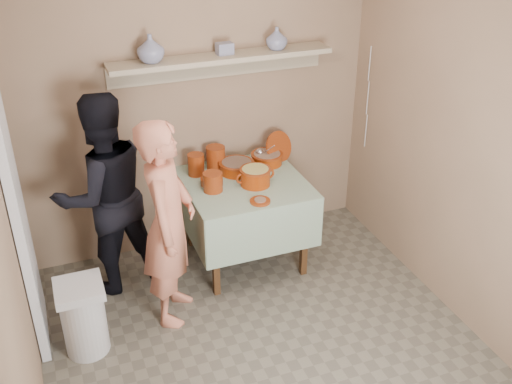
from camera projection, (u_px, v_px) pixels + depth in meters
name	position (u px, v px, depth m)	size (l,w,h in m)	color
ground	(275.00, 365.00, 4.12)	(3.50, 3.50, 0.00)	#615B4C
tile_panel	(18.00, 214.00, 3.96)	(0.06, 0.70, 2.00)	silver
plate_stack_a	(196.00, 165.00, 4.94)	(0.14, 0.14, 0.18)	maroon
plate_stack_b	(216.00, 157.00, 5.05)	(0.16, 0.16, 0.19)	maroon
bowl_stack	(213.00, 182.00, 4.70)	(0.16, 0.16, 0.16)	maroon
empty_bowl	(212.00, 181.00, 4.82)	(0.18, 0.18, 0.05)	maroon
propped_lid	(279.00, 147.00, 5.19)	(0.28, 0.28, 0.02)	maroon
vase_right	(277.00, 38.00, 4.78)	(0.17, 0.17, 0.18)	navy
vase_left	(150.00, 48.00, 4.46)	(0.20, 0.20, 0.21)	navy
ceramic_box	(225.00, 49.00, 4.68)	(0.13, 0.09, 0.09)	navy
person_cook	(169.00, 224.00, 4.24)	(0.58, 0.38, 1.58)	#D2775A
person_helper	(104.00, 195.00, 4.57)	(0.79, 0.62, 1.63)	black
room_shell	(279.00, 153.00, 3.35)	(3.04, 3.54, 2.62)	#907258
serving_table	(244.00, 194.00, 4.94)	(0.97, 0.97, 0.76)	#4C2D16
cazuela_meat_a	(237.00, 166.00, 4.99)	(0.30, 0.30, 0.10)	#761F01
cazuela_meat_b	(267.00, 158.00, 5.14)	(0.28, 0.28, 0.10)	#761F01
ladle	(260.00, 152.00, 5.12)	(0.08, 0.26, 0.19)	silver
cazuela_rice	(255.00, 175.00, 4.79)	(0.33, 0.25, 0.14)	#761F01
front_plate	(260.00, 201.00, 4.57)	(0.16, 0.16, 0.03)	maroon
wall_shelf	(221.00, 60.00, 4.73)	(1.80, 0.25, 0.21)	tan
trash_bin	(84.00, 318.00, 4.13)	(0.32, 0.32, 0.56)	silver
electrical_cord	(368.00, 98.00, 5.19)	(0.01, 0.05, 0.90)	silver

